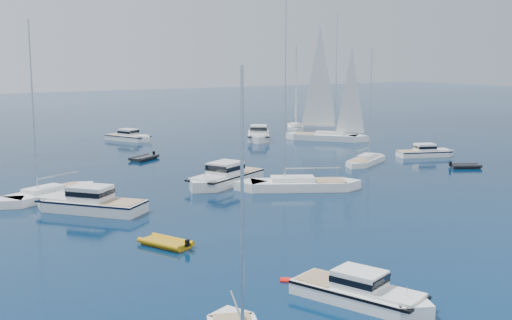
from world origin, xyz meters
The scene contains 16 objects.
ground centered at (0.00, 0.00, 0.00)m, with size 400.00×400.00×0.00m, color navy.
motor_cruiser_near centered at (-13.17, -4.52, 0.00)m, with size 2.49×8.14×2.14m, color white, non-canonical shape.
motor_cruiser_centre centered at (-3.82, 25.87, 0.00)m, with size 3.28×10.71×2.81m, color silver, non-canonical shape.
motor_cruiser_far_r centered at (26.31, 27.79, 0.00)m, with size 2.40×7.83×2.05m, color white, non-canonical shape.
motor_cruiser_far_l centered at (-18.53, 22.17, 0.00)m, with size 3.14×10.26×2.69m, color silver, non-canonical shape.
motor_cruiser_distant centered at (17.58, 52.84, 0.00)m, with size 3.20×10.45×2.74m, color silver, non-canonical shape.
motor_cruiser_horizon centered at (0.84, 62.35, 0.00)m, with size 2.56×8.36×2.19m, color white, non-canonical shape.
sailboat_mid_r centered at (0.84, 20.07, 0.00)m, with size 3.27×12.58×18.49m, color white, non-canonical shape.
sailboat_mid_l centered at (-20.03, 28.73, 0.00)m, with size 2.83×10.88×15.99m, color white, non-canonical shape.
sailboat_centre centered at (16.34, 27.77, 0.00)m, with size 2.45×9.43×13.87m, color white, non-canonical shape.
sailboat_sails_r centered at (25.86, 47.00, 0.00)m, with size 3.43×13.21×19.42m, color white, non-canonical shape.
sailboat_sails_far centered at (30.45, 61.14, 0.00)m, with size 2.64×10.15×14.91m, color white, non-canonical shape.
tender_yellow centered at (-17.37, 9.96, 0.00)m, with size 2.06×3.78×0.95m, color #BF870B, non-canonical shape.
tender_grey_near centered at (23.69, 19.49, 0.00)m, with size 1.92×3.46×0.95m, color black, non-canonical shape.
tender_grey_far centered at (-4.37, 44.41, 0.00)m, with size 2.25×4.19×0.95m, color black, non-canonical shape.
kayak_orange centered at (-13.80, -0.49, 0.00)m, with size 0.56×2.65×0.30m, color red, non-canonical shape.
Camera 1 is at (-34.52, -27.93, 12.39)m, focal length 45.31 mm.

